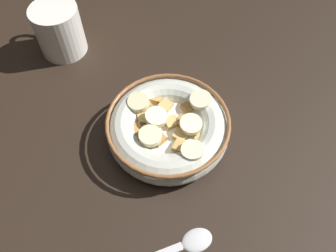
% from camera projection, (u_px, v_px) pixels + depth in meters
% --- Properties ---
extents(ground_plane, '(1.15, 1.15, 0.02)m').
position_uv_depth(ground_plane, '(168.00, 140.00, 0.53)').
color(ground_plane, black).
extents(cereal_bowl, '(0.18, 0.18, 0.05)m').
position_uv_depth(cereal_bowl, '(168.00, 128.00, 0.50)').
color(cereal_bowl, beige).
rests_on(cereal_bowl, ground_plane).
extents(spoon, '(0.08, 0.15, 0.01)m').
position_uv_depth(spoon, '(182.00, 245.00, 0.43)').
color(spoon, silver).
rests_on(spoon, ground_plane).
extents(coffee_mug, '(0.11, 0.08, 0.09)m').
position_uv_depth(coffee_mug, '(59.00, 30.00, 0.59)').
color(coffee_mug, white).
rests_on(coffee_mug, ground_plane).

